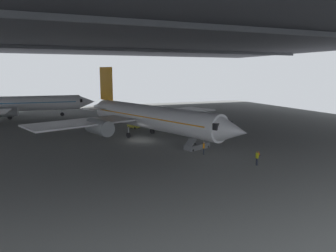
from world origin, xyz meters
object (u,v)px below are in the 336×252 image
object	(u,v)px
baggage_tug	(134,126)
crew_worker_near_nose	(257,157)
airplane_distant	(20,104)
boarding_stairs	(197,143)
crew_worker_by_stairs	(204,147)
airplane_main	(148,117)
traffic_cone_orange	(259,153)

from	to	relation	value
baggage_tug	crew_worker_near_nose	bearing A→B (deg)	-76.75
airplane_distant	baggage_tug	distance (m)	31.75
boarding_stairs	crew_worker_by_stairs	distance (m)	3.28
airplane_main	baggage_tug	size ratio (longest dim) A/B	14.25
boarding_stairs	crew_worker_near_nose	xyz separation A→B (m)	(2.65, -9.63, 0.23)
crew_worker_by_stairs	airplane_distant	distance (m)	51.54
airplane_main	boarding_stairs	bearing A→B (deg)	-66.55
boarding_stairs	airplane_distant	bearing A→B (deg)	120.46
crew_worker_near_nose	airplane_distant	size ratio (longest dim) A/B	0.05
crew_worker_by_stairs	baggage_tug	size ratio (longest dim) A/B	0.68
crew_worker_near_nose	traffic_cone_orange	xyz separation A→B (m)	(3.04, 3.47, -0.67)
airplane_main	baggage_tug	xyz separation A→B (m)	(0.08, 9.16, -2.93)
boarding_stairs	traffic_cone_orange	world-z (taller)	boarding_stairs
crew_worker_near_nose	baggage_tug	size ratio (longest dim) A/B	0.67
airplane_main	boarding_stairs	distance (m)	10.57
boarding_stairs	crew_worker_by_stairs	size ratio (longest dim) A/B	2.73
crew_worker_by_stairs	traffic_cone_orange	world-z (taller)	crew_worker_by_stairs
airplane_main	traffic_cone_orange	distance (m)	18.60
boarding_stairs	baggage_tug	world-z (taller)	boarding_stairs
crew_worker_near_nose	boarding_stairs	bearing A→B (deg)	105.37
crew_worker_near_nose	airplane_distant	world-z (taller)	airplane_distant
crew_worker_by_stairs	traffic_cone_orange	bearing A→B (deg)	-24.82
crew_worker_near_nose	crew_worker_by_stairs	size ratio (longest dim) A/B	0.99
airplane_distant	baggage_tug	size ratio (longest dim) A/B	13.62
airplane_distant	baggage_tug	bearing A→B (deg)	-48.68
airplane_main	airplane_distant	xyz separation A→B (m)	(-20.80, 32.91, -0.14)
airplane_main	crew_worker_by_stairs	world-z (taller)	airplane_main
airplane_main	airplane_distant	bearing A→B (deg)	122.29
airplane_distant	crew_worker_near_nose	bearing A→B (deg)	-62.08
boarding_stairs	traffic_cone_orange	bearing A→B (deg)	-47.28
airplane_distant	crew_worker_by_stairs	bearing A→B (deg)	-62.04
crew_worker_by_stairs	airplane_distant	world-z (taller)	airplane_distant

